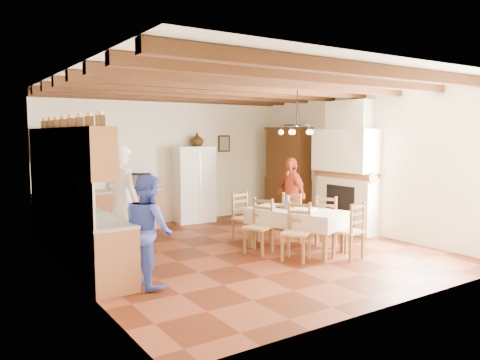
# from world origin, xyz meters

# --- Properties ---
(floor) EXTENTS (6.00, 6.50, 0.02)m
(floor) POSITION_xyz_m (0.00, 0.00, -0.01)
(floor) COLOR #481B0B
(floor) RESTS_ON ground
(ceiling) EXTENTS (6.00, 6.50, 0.02)m
(ceiling) POSITION_xyz_m (0.00, 0.00, 3.01)
(ceiling) COLOR silver
(ceiling) RESTS_ON ground
(wall_back) EXTENTS (6.00, 0.02, 3.00)m
(wall_back) POSITION_xyz_m (0.00, 3.26, 1.50)
(wall_back) COLOR #ECE8C4
(wall_back) RESTS_ON ground
(wall_front) EXTENTS (6.00, 0.02, 3.00)m
(wall_front) POSITION_xyz_m (0.00, -3.26, 1.50)
(wall_front) COLOR #ECE8C4
(wall_front) RESTS_ON ground
(wall_left) EXTENTS (0.02, 6.50, 3.00)m
(wall_left) POSITION_xyz_m (-3.01, 0.00, 1.50)
(wall_left) COLOR #ECE8C4
(wall_left) RESTS_ON ground
(wall_right) EXTENTS (0.02, 6.50, 3.00)m
(wall_right) POSITION_xyz_m (3.01, 0.00, 1.50)
(wall_right) COLOR #ECE8C4
(wall_right) RESTS_ON ground
(ceiling_beams) EXTENTS (6.00, 6.30, 0.16)m
(ceiling_beams) POSITION_xyz_m (0.00, 0.00, 2.91)
(ceiling_beams) COLOR #3C2613
(ceiling_beams) RESTS_ON ground
(lower_cabinets_left) EXTENTS (0.60, 4.30, 0.86)m
(lower_cabinets_left) POSITION_xyz_m (-2.70, 1.05, 0.43)
(lower_cabinets_left) COLOR brown
(lower_cabinets_left) RESTS_ON ground
(lower_cabinets_back) EXTENTS (2.30, 0.60, 0.86)m
(lower_cabinets_back) POSITION_xyz_m (-1.55, 2.95, 0.43)
(lower_cabinets_back) COLOR brown
(lower_cabinets_back) RESTS_ON ground
(countertop_left) EXTENTS (0.62, 4.30, 0.04)m
(countertop_left) POSITION_xyz_m (-2.70, 1.05, 0.88)
(countertop_left) COLOR gray
(countertop_left) RESTS_ON lower_cabinets_left
(countertop_back) EXTENTS (2.34, 0.62, 0.04)m
(countertop_back) POSITION_xyz_m (-1.55, 2.95, 0.88)
(countertop_back) COLOR gray
(countertop_back) RESTS_ON lower_cabinets_back
(backsplash_left) EXTENTS (0.03, 4.30, 0.60)m
(backsplash_left) POSITION_xyz_m (-2.98, 1.05, 1.20)
(backsplash_left) COLOR beige
(backsplash_left) RESTS_ON ground
(backsplash_back) EXTENTS (2.30, 0.03, 0.60)m
(backsplash_back) POSITION_xyz_m (-1.55, 3.23, 1.20)
(backsplash_back) COLOR beige
(backsplash_back) RESTS_ON ground
(upper_cabinets) EXTENTS (0.35, 4.20, 0.70)m
(upper_cabinets) POSITION_xyz_m (-2.83, 1.05, 1.85)
(upper_cabinets) COLOR brown
(upper_cabinets) RESTS_ON ground
(fireplace) EXTENTS (0.56, 1.60, 2.80)m
(fireplace) POSITION_xyz_m (2.72, 0.20, 1.40)
(fireplace) COLOR beige
(fireplace) RESTS_ON ground
(wall_picture) EXTENTS (0.34, 0.03, 0.42)m
(wall_picture) POSITION_xyz_m (1.55, 3.23, 1.85)
(wall_picture) COLOR black
(wall_picture) RESTS_ON ground
(refrigerator) EXTENTS (0.95, 0.81, 1.80)m
(refrigerator) POSITION_xyz_m (0.55, 3.05, 0.90)
(refrigerator) COLOR white
(refrigerator) RESTS_ON floor
(hutch) EXTENTS (0.64, 1.29, 2.26)m
(hutch) POSITION_xyz_m (2.75, 2.12, 1.13)
(hutch) COLOR #341E0A
(hutch) RESTS_ON floor
(dining_table) EXTENTS (1.38, 1.88, 0.74)m
(dining_table) POSITION_xyz_m (0.80, -0.47, 0.66)
(dining_table) COLOR white
(dining_table) RESTS_ON floor
(chandelier) EXTENTS (0.47, 0.47, 0.03)m
(chandelier) POSITION_xyz_m (0.80, -0.47, 2.25)
(chandelier) COLOR black
(chandelier) RESTS_ON ground
(chair_left_near) EXTENTS (0.56, 0.57, 0.96)m
(chair_left_near) POSITION_xyz_m (0.35, -1.01, 0.48)
(chair_left_near) COLOR brown
(chair_left_near) RESTS_ON floor
(chair_left_far) EXTENTS (0.54, 0.55, 0.96)m
(chair_left_far) POSITION_xyz_m (0.10, -0.28, 0.48)
(chair_left_far) COLOR brown
(chair_left_far) RESTS_ON floor
(chair_right_near) EXTENTS (0.56, 0.57, 0.96)m
(chair_right_near) POSITION_xyz_m (1.55, -0.53, 0.48)
(chair_right_near) COLOR brown
(chair_right_near) RESTS_ON floor
(chair_right_far) EXTENTS (0.54, 0.55, 0.96)m
(chair_right_far) POSITION_xyz_m (1.28, 0.12, 0.48)
(chair_right_far) COLOR brown
(chair_right_far) RESTS_ON floor
(chair_end_near) EXTENTS (0.48, 0.47, 0.96)m
(chair_end_near) POSITION_xyz_m (1.18, -1.39, 0.48)
(chair_end_near) COLOR brown
(chair_end_near) RESTS_ON floor
(chair_end_far) EXTENTS (0.48, 0.46, 0.96)m
(chair_end_far) POSITION_xyz_m (0.41, 0.56, 0.48)
(chair_end_far) COLOR brown
(chair_end_far) RESTS_ON floor
(person_man) EXTENTS (0.71, 0.84, 1.95)m
(person_man) POSITION_xyz_m (-2.15, 0.30, 0.98)
(person_man) COLOR silver
(person_man) RESTS_ON floor
(person_woman_blue) EXTENTS (0.66, 0.81, 1.57)m
(person_woman_blue) POSITION_xyz_m (-2.19, -0.87, 0.78)
(person_woman_blue) COLOR #3646A9
(person_woman_blue) RESTS_ON floor
(person_woman_red) EXTENTS (0.46, 0.96, 1.59)m
(person_woman_red) POSITION_xyz_m (1.79, 0.86, 0.80)
(person_woman_red) COLOR #C14626
(person_woman_red) RESTS_ON floor
(microwave) EXTENTS (0.67, 0.56, 0.32)m
(microwave) POSITION_xyz_m (-0.85, 2.95, 1.06)
(microwave) COLOR silver
(microwave) RESTS_ON countertop_back
(fridge_vase) EXTENTS (0.34, 0.34, 0.33)m
(fridge_vase) POSITION_xyz_m (0.68, 3.05, 1.96)
(fridge_vase) COLOR #341E0A
(fridge_vase) RESTS_ON refrigerator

